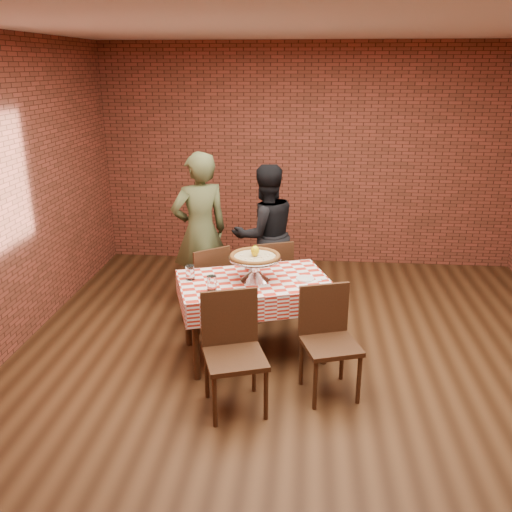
% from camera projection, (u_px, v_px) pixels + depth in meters
% --- Properties ---
extents(ground, '(6.00, 6.00, 0.00)m').
position_uv_depth(ground, '(303.00, 373.00, 4.87)').
color(ground, black).
rests_on(ground, ground).
extents(back_wall, '(5.50, 0.00, 5.50)m').
position_uv_depth(back_wall, '(309.00, 157.00, 7.20)').
color(back_wall, brown).
rests_on(back_wall, ground).
extents(table, '(1.51, 1.17, 0.75)m').
position_uv_depth(table, '(254.00, 318.00, 5.08)').
color(table, '#3C2112').
rests_on(table, ground).
extents(tablecloth, '(1.56, 1.22, 0.23)m').
position_uv_depth(tablecloth, '(254.00, 291.00, 4.99)').
color(tablecloth, red).
rests_on(tablecloth, table).
extents(pizza_stand, '(0.53, 0.53, 0.21)m').
position_uv_depth(pizza_stand, '(255.00, 269.00, 4.91)').
color(pizza_stand, silver).
rests_on(pizza_stand, tablecloth).
extents(pizza, '(0.49, 0.49, 0.03)m').
position_uv_depth(pizza, '(255.00, 257.00, 4.87)').
color(pizza, '#CFC08C').
rests_on(pizza, pizza_stand).
extents(lemon, '(0.08, 0.08, 0.10)m').
position_uv_depth(lemon, '(255.00, 251.00, 4.85)').
color(lemon, yellow).
rests_on(lemon, pizza).
extents(water_glass_left, '(0.10, 0.10, 0.13)m').
position_uv_depth(water_glass_left, '(212.00, 283.00, 4.70)').
color(water_glass_left, white).
rests_on(water_glass_left, tablecloth).
extents(water_glass_right, '(0.10, 0.10, 0.13)m').
position_uv_depth(water_glass_right, '(190.00, 273.00, 4.93)').
color(water_glass_right, white).
rests_on(water_glass_right, tablecloth).
extents(side_plate, '(0.21, 0.21, 0.01)m').
position_uv_depth(side_plate, '(305.00, 279.00, 4.95)').
color(side_plate, white).
rests_on(side_plate, tablecloth).
extents(sweetener_packet_a, '(0.06, 0.04, 0.00)m').
position_uv_depth(sweetener_packet_a, '(319.00, 280.00, 4.92)').
color(sweetener_packet_a, white).
rests_on(sweetener_packet_a, tablecloth).
extents(sweetener_packet_b, '(0.06, 0.05, 0.00)m').
position_uv_depth(sweetener_packet_b, '(324.00, 279.00, 4.96)').
color(sweetener_packet_b, white).
rests_on(sweetener_packet_b, tablecloth).
extents(condiment_caddy, '(0.11, 0.09, 0.14)m').
position_uv_depth(condiment_caddy, '(251.00, 262.00, 5.18)').
color(condiment_caddy, silver).
rests_on(condiment_caddy, tablecloth).
extents(chair_near_left, '(0.58, 0.58, 0.94)m').
position_uv_depth(chair_near_left, '(235.00, 356.00, 4.22)').
color(chair_near_left, '#3C2112').
rests_on(chair_near_left, ground).
extents(chair_near_right, '(0.54, 0.54, 0.91)m').
position_uv_depth(chair_near_right, '(330.00, 345.00, 4.42)').
color(chair_near_right, '#3C2112').
rests_on(chair_near_right, ground).
extents(chair_far_left, '(0.57, 0.57, 0.89)m').
position_uv_depth(chair_far_left, '(204.00, 285.00, 5.66)').
color(chair_far_left, '#3C2112').
rests_on(chair_far_left, ground).
extents(chair_far_right, '(0.52, 0.52, 0.88)m').
position_uv_depth(chair_far_right, '(269.00, 277.00, 5.87)').
color(chair_far_right, '#3C2112').
rests_on(chair_far_right, ground).
extents(diner_olive, '(0.76, 0.69, 1.75)m').
position_uv_depth(diner_olive, '(200.00, 232.00, 5.96)').
color(diner_olive, '#454B2B').
rests_on(diner_olive, ground).
extents(diner_black, '(0.96, 0.89, 1.59)m').
position_uv_depth(diner_black, '(265.00, 234.00, 6.14)').
color(diner_black, black).
rests_on(diner_black, ground).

